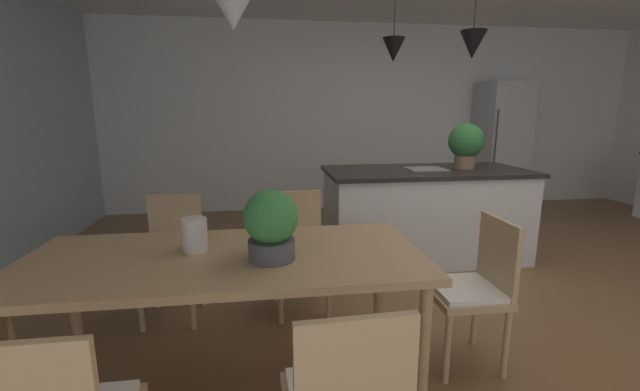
# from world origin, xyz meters

# --- Properties ---
(ground_plane) EXTENTS (10.00, 8.40, 0.04)m
(ground_plane) POSITION_xyz_m (0.00, 0.00, -0.02)
(ground_plane) COLOR brown
(wall_back_kitchen) EXTENTS (10.00, 0.12, 2.70)m
(wall_back_kitchen) POSITION_xyz_m (0.00, 3.26, 1.35)
(wall_back_kitchen) COLOR white
(wall_back_kitchen) RESTS_ON ground_plane
(dining_table) EXTENTS (2.02, 0.91, 0.74)m
(dining_table) POSITION_xyz_m (-1.97, -0.74, 0.67)
(dining_table) COLOR tan
(dining_table) RESTS_ON ground_plane
(chair_kitchen_end) EXTENTS (0.41, 0.41, 0.87)m
(chair_kitchen_end) POSITION_xyz_m (-0.59, -0.74, 0.47)
(chair_kitchen_end) COLOR tan
(chair_kitchen_end) RESTS_ON ground_plane
(chair_far_right) EXTENTS (0.43, 0.43, 0.87)m
(chair_far_right) POSITION_xyz_m (-1.52, 0.08, 0.47)
(chair_far_right) COLOR tan
(chair_far_right) RESTS_ON ground_plane
(chair_far_left) EXTENTS (0.43, 0.43, 0.87)m
(chair_far_left) POSITION_xyz_m (-2.43, 0.08, 0.47)
(chair_far_left) COLOR tan
(chair_far_left) RESTS_ON ground_plane
(kitchen_island) EXTENTS (1.97, 0.91, 0.91)m
(kitchen_island) POSITION_xyz_m (-0.19, 0.97, 0.46)
(kitchen_island) COLOR silver
(kitchen_island) RESTS_ON ground_plane
(refrigerator) EXTENTS (0.64, 0.67, 1.87)m
(refrigerator) POSITION_xyz_m (1.76, 2.86, 0.93)
(refrigerator) COLOR #B2B5B7
(refrigerator) RESTS_ON ground_plane
(pendant_over_table) EXTENTS (0.25, 0.25, 0.86)m
(pendant_over_table) POSITION_xyz_m (-1.89, -0.66, 1.94)
(pendant_over_table) COLOR black
(pendant_over_island_main) EXTENTS (0.21, 0.21, 0.80)m
(pendant_over_island_main) POSITION_xyz_m (-0.57, 0.97, 2.01)
(pendant_over_island_main) COLOR black
(pendant_over_island_aux) EXTENTS (0.24, 0.24, 0.76)m
(pendant_over_island_aux) POSITION_xyz_m (0.20, 0.97, 2.07)
(pendant_over_island_aux) COLOR black
(potted_plant_on_island) EXTENTS (0.34, 0.34, 0.45)m
(potted_plant_on_island) POSITION_xyz_m (0.20, 0.97, 1.15)
(potted_plant_on_island) COLOR #8C664C
(potted_plant_on_island) RESTS_ON kitchen_island
(potted_plant_on_table) EXTENTS (0.27, 0.27, 0.35)m
(potted_plant_on_table) POSITION_xyz_m (-1.74, -0.84, 0.92)
(potted_plant_on_table) COLOR #4C4C51
(potted_plant_on_table) RESTS_ON dining_table
(vase_on_dining_table) EXTENTS (0.13, 0.13, 0.17)m
(vase_on_dining_table) POSITION_xyz_m (-2.14, -0.66, 0.83)
(vase_on_dining_table) COLOR silver
(vase_on_dining_table) RESTS_ON dining_table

